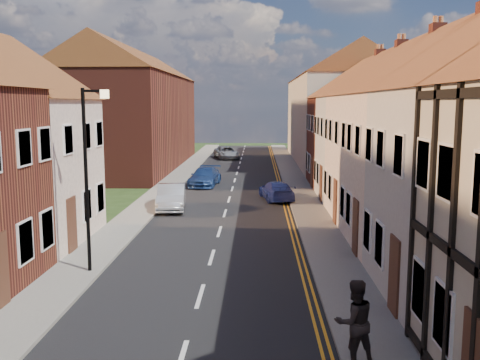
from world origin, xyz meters
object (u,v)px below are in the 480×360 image
car_distant (227,153)px  pedestrian_right (354,321)px  car_far_b (276,191)px  lamppost (88,168)px  car_mid (171,197)px  car_far (205,177)px

car_distant → pedestrian_right: 44.15m
pedestrian_right → car_far_b: size_ratio=0.48×
lamppost → car_far_b: 15.76m
car_mid → pedestrian_right: (6.67, -17.16, 0.37)m
lamppost → car_mid: lamppost is taller
lamppost → car_mid: bearing=85.4°
car_mid → car_far: car_mid is taller
car_far → car_distant: car_distant is taller
car_mid → car_far: size_ratio=0.95×
car_far → lamppost: bearing=-89.9°
car_distant → car_mid: bearing=-107.0°
car_mid → car_far: bearing=76.9°
car_mid → car_far_b: car_mid is taller
car_mid → car_distant: bearing=80.6°
lamppost → pedestrian_right: lamppost is taller
car_far → pedestrian_right: bearing=-71.8°
lamppost → car_far_b: size_ratio=1.55×
lamppost → car_mid: size_ratio=1.47×
car_mid → lamppost: bearing=-100.9°
car_far → car_far_b: car_far is taller
car_far → car_distant: 18.33m
lamppost → car_mid: (0.88, 11.00, -2.87)m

